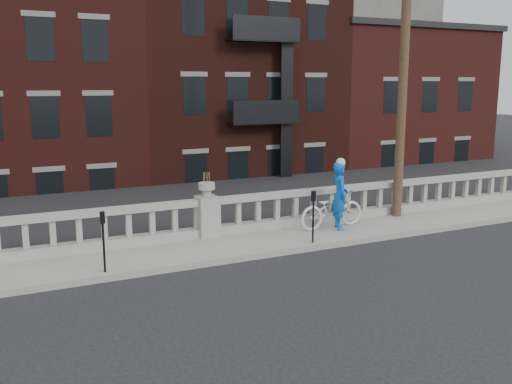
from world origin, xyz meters
TOP-DOWN VIEW (x-y plane):
  - ground at (0.00, 0.00)m, footprint 120.00×120.00m
  - sidewalk at (0.00, 3.00)m, footprint 32.00×2.20m
  - balustrade at (0.00, 3.95)m, footprint 28.00×0.34m
  - planter_pedestal at (0.00, 3.95)m, footprint 0.55×0.55m
  - lower_level at (0.56, 23.04)m, footprint 80.00×44.00m
  - utility_pole at (6.20, 3.60)m, footprint 1.60×0.28m
  - parking_meter_c at (-3.11, 2.15)m, footprint 0.10×0.09m
  - parking_meter_d at (2.23, 2.15)m, footprint 0.10×0.09m
  - bicycle at (3.53, 3.25)m, footprint 2.14×0.85m
  - cyclist at (3.65, 3.04)m, footprint 0.67×0.81m

SIDE VIEW (x-z plane):
  - ground at x=0.00m, z-range 0.00..0.00m
  - sidewalk at x=0.00m, z-range 0.00..0.15m
  - balustrade at x=0.00m, z-range 0.13..1.16m
  - bicycle at x=3.53m, z-range 0.15..1.25m
  - planter_pedestal at x=0.00m, z-range -0.05..1.71m
  - parking_meter_c at x=-3.11m, z-range 0.32..1.68m
  - parking_meter_d at x=2.23m, z-range 0.32..1.68m
  - cyclist at x=3.65m, z-range 0.15..2.07m
  - lower_level at x=0.56m, z-range -7.77..13.03m
  - utility_pole at x=6.20m, z-range 0.24..10.24m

